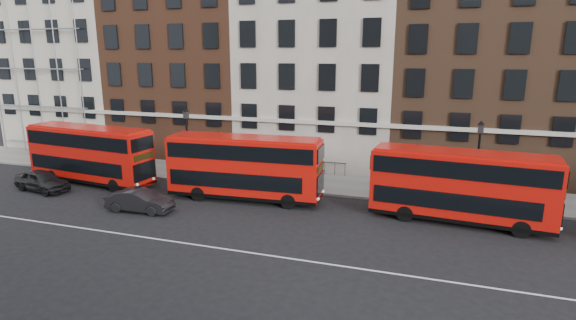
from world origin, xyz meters
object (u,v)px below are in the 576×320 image
(bus_b, at_px, (244,166))
(car_front, at_px, (140,201))
(bus_a, at_px, (90,153))
(car_rear, at_px, (42,181))
(bus_c, at_px, (460,185))

(bus_b, height_order, car_front, bus_b)
(bus_a, relative_size, car_front, 2.51)
(bus_a, xyz_separation_m, car_rear, (-1.94, -2.67, -1.53))
(bus_a, xyz_separation_m, bus_c, (25.43, -0.00, -0.06))
(bus_b, relative_size, bus_c, 1.02)
(bus_a, xyz_separation_m, bus_b, (12.28, -0.01, -0.01))
(bus_a, bearing_deg, bus_b, 6.25)
(bus_b, distance_m, car_front, 6.76)
(bus_c, relative_size, car_front, 2.44)
(car_rear, bearing_deg, bus_b, -70.01)
(bus_c, xyz_separation_m, car_rear, (-27.36, -2.67, -1.48))
(bus_a, relative_size, car_rear, 2.38)
(bus_c, bearing_deg, car_front, -162.46)
(bus_c, height_order, car_front, bus_c)
(bus_b, relative_size, car_rear, 2.36)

